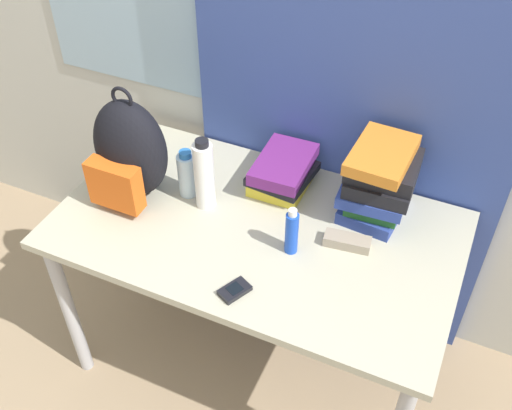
{
  "coord_description": "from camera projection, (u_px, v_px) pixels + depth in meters",
  "views": [
    {
      "loc": [
        0.59,
        -0.92,
        2.16
      ],
      "look_at": [
        0.0,
        0.38,
        0.86
      ],
      "focal_mm": 42.0,
      "sensor_mm": 36.0,
      "label": 1
    }
  ],
  "objects": [
    {
      "name": "water_bottle",
      "position": [
        187.0,
        174.0,
        2.07
      ],
      "size": [
        0.06,
        0.06,
        0.18
      ],
      "color": "silver",
      "rests_on": "desk"
    },
    {
      "name": "sunglasses_case",
      "position": [
        347.0,
        241.0,
        1.93
      ],
      "size": [
        0.16,
        0.07,
        0.04
      ],
      "color": "gray",
      "rests_on": "desk"
    },
    {
      "name": "book_stack_left",
      "position": [
        283.0,
        172.0,
        2.12
      ],
      "size": [
        0.21,
        0.27,
        0.12
      ],
      "color": "yellow",
      "rests_on": "desk"
    },
    {
      "name": "curtain_blue",
      "position": [
        358.0,
        49.0,
        1.9
      ],
      "size": [
        1.14,
        0.04,
        2.5
      ],
      "color": "#384C93",
      "rests_on": "ground_plane"
    },
    {
      "name": "sports_bottle",
      "position": [
        204.0,
        175.0,
        2.0
      ],
      "size": [
        0.07,
        0.07,
        0.27
      ],
      "color": "white",
      "rests_on": "desk"
    },
    {
      "name": "cell_phone",
      "position": [
        235.0,
        290.0,
        1.79
      ],
      "size": [
        0.09,
        0.11,
        0.02
      ],
      "color": "black",
      "rests_on": "desk"
    },
    {
      "name": "backpack",
      "position": [
        129.0,
        152.0,
        2.01
      ],
      "size": [
        0.27,
        0.24,
        0.42
      ],
      "color": "black",
      "rests_on": "desk"
    },
    {
      "name": "wall_back",
      "position": [
        313.0,
        31.0,
        1.99
      ],
      "size": [
        6.0,
        0.06,
        2.5
      ],
      "color": "beige",
      "rests_on": "ground_plane"
    },
    {
      "name": "desk",
      "position": [
        256.0,
        245.0,
        2.06
      ],
      "size": [
        1.35,
        0.77,
        0.76
      ],
      "color": "#B7B299",
      "rests_on": "ground_plane"
    },
    {
      "name": "sunscreen_bottle",
      "position": [
        292.0,
        232.0,
        1.87
      ],
      "size": [
        0.04,
        0.04,
        0.18
      ],
      "color": "blue",
      "rests_on": "desk"
    },
    {
      "name": "book_stack_center",
      "position": [
        379.0,
        181.0,
        1.96
      ],
      "size": [
        0.24,
        0.28,
        0.27
      ],
      "color": "navy",
      "rests_on": "desk"
    }
  ]
}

